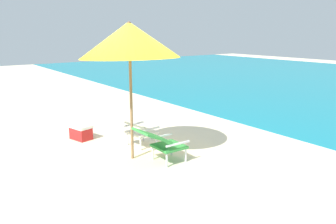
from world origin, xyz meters
The scene contains 5 objects.
ground_plane centered at (0.00, 4.00, 0.00)m, with size 40.00×40.00×0.00m, color beige.
lounge_chair_left centered at (-0.44, 0.13, 0.40)m, with size 0.63×0.93×0.68m.
lounge_chair_right centered at (0.56, 0.07, 0.40)m, with size 0.55×0.88×0.68m.
beach_umbrella_center centered at (0.06, -0.23, 2.15)m, with size 1.79×1.77×2.49m.
cooler_box centered at (-1.59, -0.56, 0.16)m, with size 0.54×0.43×0.32m.
Camera 1 is at (5.11, -3.12, 2.29)m, focal length 35.42 mm.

